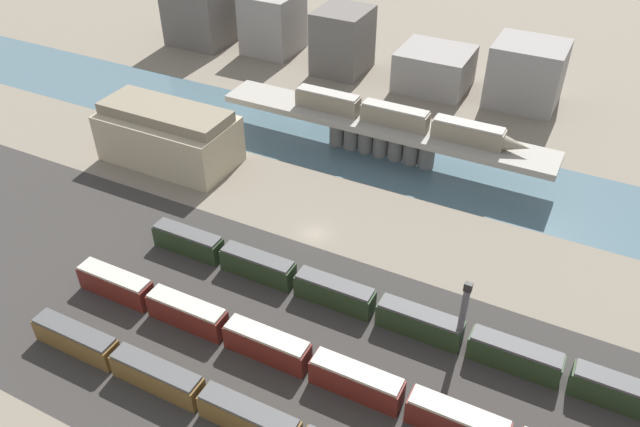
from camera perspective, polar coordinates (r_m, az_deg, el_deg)
ground_plane at (r=101.71m, az=-0.48°, el=-1.86°), size 400.00×400.00×0.00m
railbed_yard at (r=86.81m, az=-7.88°, el=-10.70°), size 280.00×42.00×0.01m
river_water at (r=122.62m, az=5.50°, el=5.40°), size 320.00×21.72×0.01m
bridge at (r=119.98m, az=5.64°, el=7.54°), size 65.30×8.54×7.16m
train_on_bridge at (r=117.04m, az=7.62°, el=8.65°), size 45.00×3.03×3.66m
train_yard_near at (r=77.69m, az=-9.87°, el=-16.54°), size 56.56×2.83×3.79m
train_yard_mid at (r=78.09m, az=4.26°, el=-15.37°), size 91.25×2.94×3.99m
train_yard_far at (r=85.42m, az=9.95°, el=-10.09°), size 91.62×2.92×3.91m
warehouse_building at (r=121.30m, az=-13.66°, el=6.97°), size 25.28×13.09×11.07m
signal_tower at (r=81.65m, az=12.86°, el=-9.30°), size 1.00×0.86×11.85m
city_block_far_left at (r=174.76m, az=-10.81°, el=17.82°), size 15.61×14.63×17.04m
city_block_left at (r=166.84m, az=-4.33°, el=17.03°), size 12.93×13.54×14.89m
city_block_center at (r=154.62m, az=2.09°, el=15.51°), size 11.76×13.18×15.00m
city_block_right at (r=149.30m, az=10.41°, el=12.89°), size 15.97×14.35×9.00m
city_block_far_right at (r=145.74m, az=18.35°, el=12.04°), size 14.99×13.26×13.73m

